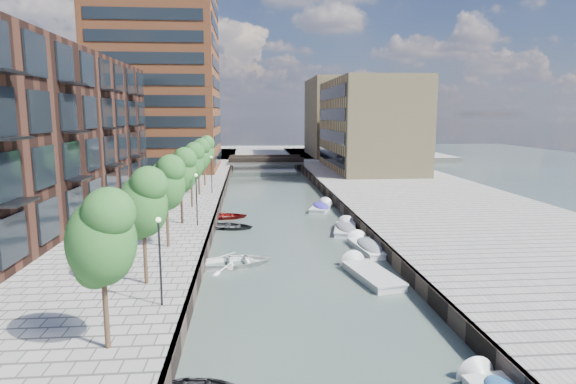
{
  "coord_description": "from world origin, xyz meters",
  "views": [
    {
      "loc": [
        -3.18,
        -13.38,
        9.66
      ],
      "look_at": [
        0.0,
        24.48,
        3.5
      ],
      "focal_mm": 30.0,
      "sensor_mm": 36.0,
      "label": 1
    }
  ],
  "objects": [
    {
      "name": "water",
      "position": [
        0.0,
        40.0,
        0.0
      ],
      "size": [
        300.0,
        300.0,
        0.0
      ],
      "primitive_type": "plane",
      "color": "#38473F",
      "rests_on": "ground"
    },
    {
      "name": "quay_right",
      "position": [
        16.0,
        40.0,
        0.5
      ],
      "size": [
        20.0,
        140.0,
        1.0
      ],
      "primitive_type": "cube",
      "color": "gray",
      "rests_on": "ground"
    },
    {
      "name": "quay_wall_left",
      "position": [
        -6.1,
        40.0,
        0.5
      ],
      "size": [
        0.25,
        140.0,
        1.0
      ],
      "primitive_type": "cube",
      "color": "#332823",
      "rests_on": "ground"
    },
    {
      "name": "quay_wall_right",
      "position": [
        6.1,
        40.0,
        0.5
      ],
      "size": [
        0.25,
        140.0,
        1.0
      ],
      "primitive_type": "cube",
      "color": "#332823",
      "rests_on": "ground"
    },
    {
      "name": "far_closure",
      "position": [
        0.0,
        100.0,
        0.5
      ],
      "size": [
        80.0,
        40.0,
        1.0
      ],
      "primitive_type": "cube",
      "color": "gray",
      "rests_on": "ground"
    },
    {
      "name": "apartment_block",
      "position": [
        -20.0,
        30.0,
        8.0
      ],
      "size": [
        8.0,
        38.0,
        14.0
      ],
      "primitive_type": "cube",
      "color": "black",
      "rests_on": "quay_left"
    },
    {
      "name": "tower",
      "position": [
        -17.0,
        65.0,
        16.0
      ],
      "size": [
        18.0,
        18.0,
        30.0
      ],
      "primitive_type": "cube",
      "color": "brown",
      "rests_on": "quay_left"
    },
    {
      "name": "tan_block_near",
      "position": [
        16.0,
        62.0,
        8.0
      ],
      "size": [
        12.0,
        25.0,
        14.0
      ],
      "primitive_type": "cube",
      "color": "tan",
      "rests_on": "quay_right"
    },
    {
      "name": "tan_block_far",
      "position": [
        16.0,
        88.0,
        9.0
      ],
      "size": [
        12.0,
        20.0,
        16.0
      ],
      "primitive_type": "cube",
      "color": "tan",
      "rests_on": "quay_right"
    },
    {
      "name": "bridge",
      "position": [
        0.0,
        72.0,
        1.39
      ],
      "size": [
        13.0,
        6.0,
        1.3
      ],
      "color": "gray",
      "rests_on": "ground"
    },
    {
      "name": "tree_0",
      "position": [
        -8.5,
        4.0,
        5.31
      ],
      "size": [
        2.5,
        2.5,
        5.95
      ],
      "color": "#382619",
      "rests_on": "quay_left"
    },
    {
      "name": "tree_1",
      "position": [
        -8.5,
        11.0,
        5.31
      ],
      "size": [
        2.5,
        2.5,
        5.95
      ],
      "color": "#382619",
      "rests_on": "quay_left"
    },
    {
      "name": "tree_2",
      "position": [
        -8.5,
        18.0,
        5.31
      ],
      "size": [
        2.5,
        2.5,
        5.95
      ],
      "color": "#382619",
      "rests_on": "quay_left"
    },
    {
      "name": "tree_3",
      "position": [
        -8.5,
        25.0,
        5.31
      ],
      "size": [
        2.5,
        2.5,
        5.95
      ],
      "color": "#382619",
      "rests_on": "quay_left"
    },
    {
      "name": "tree_4",
      "position": [
        -8.5,
        32.0,
        5.31
      ],
      "size": [
        2.5,
        2.5,
        5.95
      ],
      "color": "#382619",
      "rests_on": "quay_left"
    },
    {
      "name": "tree_5",
      "position": [
        -8.5,
        39.0,
        5.31
      ],
      "size": [
        2.5,
        2.5,
        5.95
      ],
      "color": "#382619",
      "rests_on": "quay_left"
    },
    {
      "name": "tree_6",
      "position": [
        -8.5,
        46.0,
        5.31
      ],
      "size": [
        2.5,
        2.5,
        5.95
      ],
      "color": "#382619",
      "rests_on": "quay_left"
    },
    {
      "name": "lamp_0",
      "position": [
        -7.2,
        8.0,
        3.51
      ],
      "size": [
        0.24,
        0.24,
        4.12
      ],
      "color": "black",
      "rests_on": "quay_left"
    },
    {
      "name": "lamp_1",
      "position": [
        -7.2,
        24.0,
        3.51
      ],
      "size": [
        0.24,
        0.24,
        4.12
      ],
      "color": "black",
      "rests_on": "quay_left"
    },
    {
      "name": "lamp_2",
      "position": [
        -7.2,
        40.0,
        3.51
      ],
      "size": [
        0.24,
        0.24,
        4.12
      ],
      "color": "black",
      "rests_on": "quay_left"
    },
    {
      "name": "sloop_2",
      "position": [
        -5.4,
        31.13,
        0.0
      ],
      "size": [
        4.28,
        3.09,
        0.88
      ],
      "primitive_type": "imported",
      "rotation": [
        0.0,
        0.0,
        1.59
      ],
      "color": "maroon",
      "rests_on": "ground"
    },
    {
      "name": "sloop_3",
      "position": [
        -4.08,
        16.62,
        0.0
      ],
      "size": [
        5.45,
        4.34,
        1.01
      ],
      "primitive_type": "imported",
      "rotation": [
        0.0,
        0.0,
        1.76
      ],
      "color": "white",
      "rests_on": "ground"
    },
    {
      "name": "sloop_4",
      "position": [
        -4.79,
        26.97,
        0.0
      ],
      "size": [
        4.78,
        3.98,
        0.85
      ],
      "primitive_type": "imported",
      "rotation": [
        0.0,
        0.0,
        1.29
      ],
      "color": "black",
      "rests_on": "ground"
    },
    {
      "name": "motorboat_1",
      "position": [
        5.34,
        19.68,
        0.2
      ],
      "size": [
        2.32,
        5.2,
        1.67
      ],
      "color": "white",
      "rests_on": "ground"
    },
    {
      "name": "motorboat_2",
      "position": [
        3.94,
        14.06,
        0.11
      ],
      "size": [
        2.91,
        5.65,
        1.8
      ],
      "color": "#BABAB8",
      "rests_on": "ground"
    },
    {
      "name": "motorboat_3",
      "position": [
        4.35,
        34.79,
        0.2
      ],
      "size": [
        3.13,
        5.1,
        1.61
      ],
      "color": "silver",
      "rests_on": "ground"
    },
    {
      "name": "motorboat_4",
      "position": [
        4.9,
        25.38,
        0.19
      ],
      "size": [
        2.69,
        5.03,
        1.59
      ],
      "color": "silver",
      "rests_on": "ground"
    },
    {
      "name": "car",
      "position": [
        11.16,
        56.52,
        1.64
      ],
      "size": [
        2.02,
        3.93,
        1.28
      ],
      "primitive_type": "imported",
      "rotation": [
        0.0,
        0.0,
        -0.14
      ],
      "color": "silver",
      "rests_on": "quay_right"
    }
  ]
}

